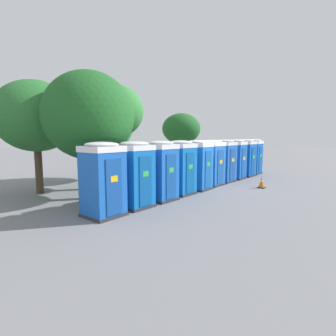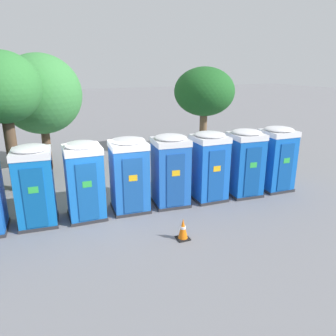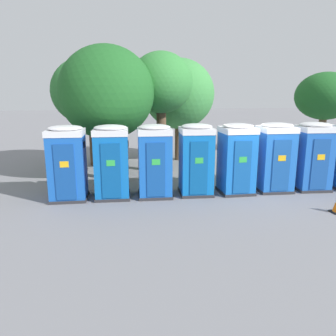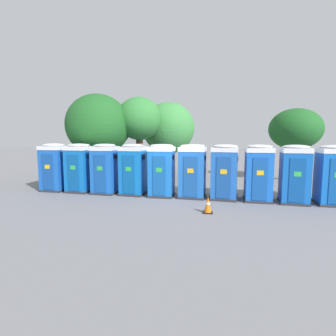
{
  "view_description": "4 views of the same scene",
  "coord_description": "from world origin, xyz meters",
  "views": [
    {
      "loc": [
        -12.54,
        -6.64,
        2.71
      ],
      "look_at": [
        -3.16,
        -0.0,
        1.33
      ],
      "focal_mm": 28.0,
      "sensor_mm": 36.0,
      "label": 1
    },
    {
      "loc": [
        -2.27,
        -10.31,
        4.82
      ],
      "look_at": [
        2.1,
        -0.37,
        1.38
      ],
      "focal_mm": 35.0,
      "sensor_mm": 36.0,
      "label": 2
    },
    {
      "loc": [
        -5.44,
        -11.08,
        3.6
      ],
      "look_at": [
        -3.24,
        0.0,
        0.98
      ],
      "focal_mm": 35.0,
      "sensor_mm": 36.0,
      "label": 3
    },
    {
      "loc": [
        1.58,
        -12.56,
        2.83
      ],
      "look_at": [
        -0.45,
        -0.19,
        1.38
      ],
      "focal_mm": 28.0,
      "sensor_mm": 36.0,
      "label": 4
    }
  ],
  "objects": [
    {
      "name": "ground_plane",
      "position": [
        0.0,
        0.0,
        0.0
      ],
      "size": [
        120.0,
        120.0,
        0.0
      ],
      "primitive_type": "plane",
      "color": "slate"
    },
    {
      "name": "portapotty_3",
      "position": [
        -2.24,
        -0.07,
        1.28
      ],
      "size": [
        1.27,
        1.31,
        2.54
      ],
      "color": "#2D2D33",
      "rests_on": "ground"
    },
    {
      "name": "portapotty_4",
      "position": [
        -0.76,
        -0.21,
        1.28
      ],
      "size": [
        1.21,
        1.23,
        2.54
      ],
      "color": "#2D2D33",
      "rests_on": "ground"
    },
    {
      "name": "portapotty_5",
      "position": [
        0.73,
        -0.23,
        1.28
      ],
      "size": [
        1.32,
        1.3,
        2.54
      ],
      "color": "#2D2D33",
      "rests_on": "ground"
    },
    {
      "name": "portapotty_6",
      "position": [
        2.21,
        -0.34,
        1.28
      ],
      "size": [
        1.32,
        1.32,
        2.54
      ],
      "color": "#2D2D33",
      "rests_on": "ground"
    },
    {
      "name": "portapotty_7",
      "position": [
        3.69,
        -0.47,
        1.28
      ],
      "size": [
        1.22,
        1.24,
        2.54
      ],
      "color": "#2D2D33",
      "rests_on": "ground"
    },
    {
      "name": "portapotty_8",
      "position": [
        5.16,
        -0.62,
        1.28
      ],
      "size": [
        1.28,
        1.31,
        2.54
      ],
      "color": "#2D2D33",
      "rests_on": "ground"
    },
    {
      "name": "portapotty_9",
      "position": [
        6.65,
        -0.66,
        1.28
      ],
      "size": [
        1.23,
        1.25,
        2.54
      ],
      "color": "#2D2D33",
      "rests_on": "ground"
    },
    {
      "name": "street_tree_1",
      "position": [
        6.98,
        5.76,
        3.37
      ],
      "size": [
        3.33,
        3.33,
        4.73
      ],
      "color": "brown",
      "rests_on": "ground"
    },
    {
      "name": "street_tree_2",
      "position": [
        -2.87,
        3.44,
        3.95
      ],
      "size": [
        2.75,
        2.75,
        5.34
      ],
      "color": "brown",
      "rests_on": "ground"
    },
    {
      "name": "street_tree_3",
      "position": [
        -1.45,
        6.09,
        3.5
      ],
      "size": [
        3.71,
        3.71,
        5.34
      ],
      "color": "brown",
      "rests_on": "ground"
    },
    {
      "name": "traffic_cone",
      "position": [
        1.5,
        -2.79,
        0.31
      ],
      "size": [
        0.36,
        0.36,
        0.64
      ],
      "color": "black",
      "rests_on": "ground"
    }
  ]
}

